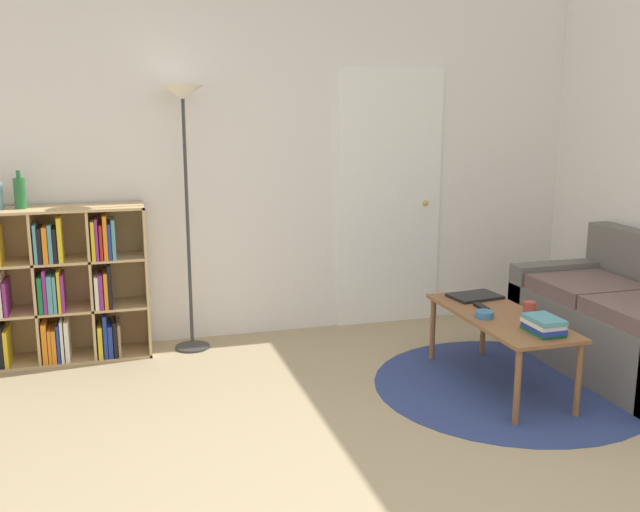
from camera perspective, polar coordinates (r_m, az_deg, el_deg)
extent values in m
cube|color=silver|center=(5.34, -3.19, 7.54)|extent=(7.71, 0.05, 2.60)
cube|color=white|center=(5.60, 5.60, 4.57)|extent=(0.84, 0.02, 1.99)
sphere|color=tan|center=(5.70, 8.44, 4.22)|extent=(0.04, 0.04, 0.04)
cylinder|color=navy|center=(4.67, 14.96, -9.94)|extent=(1.69, 1.69, 0.01)
cube|color=tan|center=(5.12, -13.74, -1.79)|extent=(0.02, 0.34, 1.05)
cube|color=tan|center=(5.03, -20.20, 3.56)|extent=(1.10, 0.34, 0.02)
cube|color=tan|center=(5.27, -19.38, -7.60)|extent=(1.10, 0.34, 0.02)
cube|color=tan|center=(5.28, -19.69, -1.73)|extent=(1.10, 0.02, 1.05)
cube|color=tan|center=(5.14, -21.76, -2.26)|extent=(0.02, 0.32, 1.01)
cube|color=tan|center=(5.12, -17.81, -2.03)|extent=(0.02, 0.32, 1.01)
cube|color=tan|center=(5.17, -19.65, -3.96)|extent=(1.06, 0.32, 0.02)
cube|color=tan|center=(5.09, -19.92, -0.30)|extent=(1.06, 0.32, 0.02)
cube|color=black|center=(5.21, -24.07, -6.49)|extent=(0.03, 0.20, 0.28)
cube|color=gold|center=(5.23, -23.69, -6.56)|extent=(0.03, 0.25, 0.25)
cube|color=orange|center=(5.20, -21.09, -6.29)|extent=(0.03, 0.25, 0.28)
cube|color=orange|center=(5.17, -20.76, -6.60)|extent=(0.02, 0.19, 0.23)
cube|color=orange|center=(5.20, -20.44, -6.51)|extent=(0.03, 0.25, 0.23)
cube|color=navy|center=(5.19, -20.13, -6.36)|extent=(0.02, 0.23, 0.26)
cube|color=silver|center=(5.17, -19.89, -6.26)|extent=(0.02, 0.21, 0.28)
cube|color=silver|center=(5.18, -19.54, -6.23)|extent=(0.03, 0.23, 0.28)
cube|color=gold|center=(5.16, -17.16, -6.42)|extent=(0.03, 0.20, 0.23)
cube|color=navy|center=(5.16, -16.80, -6.01)|extent=(0.02, 0.21, 0.30)
cube|color=navy|center=(5.18, -16.43, -6.31)|extent=(0.03, 0.24, 0.23)
cube|color=black|center=(5.16, -16.05, -6.23)|extent=(0.02, 0.21, 0.25)
cube|color=olive|center=(5.17, -15.76, -6.28)|extent=(0.02, 0.23, 0.23)
cube|color=silver|center=(5.14, -24.14, -2.66)|extent=(0.03, 0.26, 0.29)
cube|color=#7F287A|center=(5.14, -23.76, -2.97)|extent=(0.02, 0.25, 0.23)
cube|color=#196B38|center=(5.10, -21.40, -2.75)|extent=(0.03, 0.23, 0.25)
cube|color=#7F287A|center=(5.08, -21.09, -2.54)|extent=(0.02, 0.21, 0.29)
cube|color=teal|center=(5.09, -20.74, -2.70)|extent=(0.03, 0.22, 0.25)
cube|color=teal|center=(5.08, -20.41, -2.72)|extent=(0.02, 0.22, 0.25)
cube|color=gold|center=(5.09, -20.10, -2.52)|extent=(0.02, 0.23, 0.28)
cube|color=#7F287A|center=(5.08, -19.85, -2.68)|extent=(0.02, 0.21, 0.25)
cube|color=silver|center=(5.08, -17.43, -2.64)|extent=(0.02, 0.24, 0.23)
cube|color=#7F287A|center=(5.06, -17.11, -2.60)|extent=(0.03, 0.20, 0.24)
cube|color=orange|center=(5.08, -16.75, -2.47)|extent=(0.02, 0.25, 0.25)
cube|color=black|center=(5.09, -16.47, -2.14)|extent=(0.02, 0.27, 0.30)
cube|color=gold|center=(5.04, -24.25, 0.80)|extent=(0.02, 0.21, 0.25)
cube|color=teal|center=(5.02, -21.75, 1.01)|extent=(0.02, 0.22, 0.26)
cube|color=black|center=(5.03, -21.45, 0.90)|extent=(0.03, 0.23, 0.23)
cube|color=orange|center=(5.02, -21.07, 0.95)|extent=(0.03, 0.22, 0.24)
cube|color=teal|center=(5.01, -20.72, 1.03)|extent=(0.02, 0.21, 0.25)
cube|color=black|center=(5.01, -20.40, 0.90)|extent=(0.02, 0.20, 0.23)
cube|color=gold|center=(5.00, -20.06, 1.31)|extent=(0.03, 0.20, 0.29)
cube|color=gold|center=(5.01, -17.69, 1.31)|extent=(0.02, 0.25, 0.26)
cube|color=#7F287A|center=(4.99, -17.43, 1.36)|extent=(0.02, 0.20, 0.28)
cube|color=#B21E23|center=(5.01, -17.11, 1.17)|extent=(0.02, 0.23, 0.24)
cube|color=orange|center=(5.01, -16.80, 1.56)|extent=(0.03, 0.26, 0.30)
cube|color=navy|center=(5.01, -16.48, 1.25)|extent=(0.02, 0.24, 0.24)
cube|color=teal|center=(4.99, -16.19, 1.40)|extent=(0.02, 0.21, 0.27)
cylinder|color=#333333|center=(5.25, -10.16, -7.16)|extent=(0.24, 0.24, 0.01)
cylinder|color=#333333|center=(5.03, -10.55, 2.74)|extent=(0.02, 0.02, 1.75)
cone|color=white|center=(4.97, -10.94, 12.73)|extent=(0.29, 0.29, 0.10)
cube|color=#66605B|center=(5.08, 23.12, -6.09)|extent=(0.81, 1.53, 0.45)
cube|color=#66605B|center=(5.58, 18.74, -3.42)|extent=(0.81, 0.16, 0.59)
cube|color=#6D5451|center=(5.18, 20.58, -2.38)|extent=(0.61, 0.59, 0.10)
cube|color=brown|center=(4.52, 14.21, -4.70)|extent=(0.47, 1.15, 0.02)
cylinder|color=brown|center=(4.07, 15.50, -10.08)|extent=(0.04, 0.04, 0.43)
cylinder|color=brown|center=(4.94, 9.00, -5.78)|extent=(0.04, 0.04, 0.43)
cylinder|color=brown|center=(4.27, 19.97, -9.28)|extent=(0.04, 0.04, 0.43)
cylinder|color=brown|center=(5.12, 12.93, -5.33)|extent=(0.04, 0.04, 0.43)
cube|color=black|center=(4.86, 12.28, -3.17)|extent=(0.35, 0.27, 0.02)
cylinder|color=teal|center=(4.42, 13.03, -4.58)|extent=(0.11, 0.11, 0.04)
cube|color=#196B38|center=(4.23, 17.41, -5.77)|extent=(0.16, 0.23, 0.02)
cube|color=navy|center=(4.21, 17.48, -5.54)|extent=(0.16, 0.23, 0.03)
cube|color=silver|center=(4.21, 17.42, -5.17)|extent=(0.16, 0.23, 0.02)
cube|color=teal|center=(4.20, 17.50, -4.85)|extent=(0.16, 0.23, 0.03)
cylinder|color=#A33D33|center=(4.54, 16.40, -4.04)|extent=(0.08, 0.08, 0.09)
cube|color=black|center=(4.62, 12.80, -3.99)|extent=(0.05, 0.15, 0.02)
cylinder|color=#236633|center=(5.05, -22.87, 4.64)|extent=(0.08, 0.08, 0.20)
cylinder|color=#236633|center=(5.04, -22.99, 6.06)|extent=(0.03, 0.03, 0.05)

